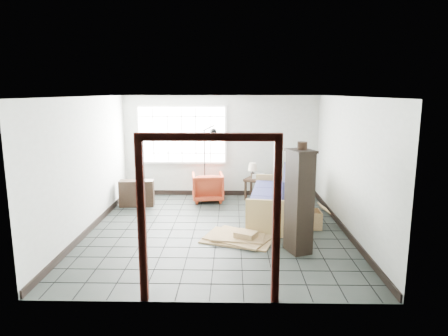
{
  "coord_description": "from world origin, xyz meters",
  "views": [
    {
      "loc": [
        0.29,
        -7.5,
        2.69
      ],
      "look_at": [
        0.13,
        0.3,
        1.19
      ],
      "focal_mm": 32.0,
      "sensor_mm": 36.0,
      "label": 1
    }
  ],
  "objects_px": {
    "tall_shelf": "(299,201)",
    "futon_sofa": "(276,201)",
    "armchair": "(208,186)",
    "side_table": "(256,182)"
  },
  "relations": [
    {
      "from": "futon_sofa",
      "to": "side_table",
      "type": "distance_m",
      "value": 1.59
    },
    {
      "from": "futon_sofa",
      "to": "armchair",
      "type": "height_order",
      "value": "futon_sofa"
    },
    {
      "from": "side_table",
      "to": "tall_shelf",
      "type": "bearing_deg",
      "value": -81.14
    },
    {
      "from": "side_table",
      "to": "armchair",
      "type": "bearing_deg",
      "value": -172.63
    },
    {
      "from": "armchair",
      "to": "tall_shelf",
      "type": "height_order",
      "value": "tall_shelf"
    },
    {
      "from": "tall_shelf",
      "to": "futon_sofa",
      "type": "bearing_deg",
      "value": 74.94
    },
    {
      "from": "futon_sofa",
      "to": "tall_shelf",
      "type": "distance_m",
      "value": 1.9
    },
    {
      "from": "futon_sofa",
      "to": "side_table",
      "type": "height_order",
      "value": "futon_sofa"
    },
    {
      "from": "armchair",
      "to": "tall_shelf",
      "type": "relative_size",
      "value": 0.44
    },
    {
      "from": "armchair",
      "to": "side_table",
      "type": "height_order",
      "value": "armchair"
    }
  ]
}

